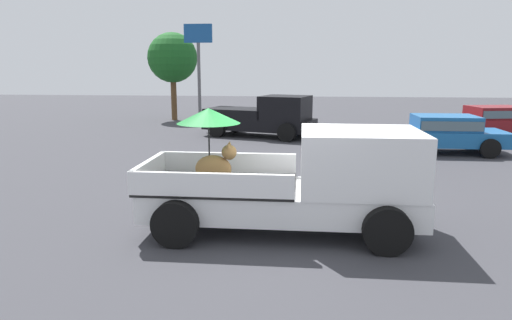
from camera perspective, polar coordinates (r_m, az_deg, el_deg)
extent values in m
plane|color=#38383D|center=(8.70, 3.14, -8.66)|extent=(80.00, 80.00, 0.00)
cylinder|color=black|center=(9.61, 13.92, -4.51)|extent=(0.80, 0.28, 0.80)
cylinder|color=black|center=(7.77, 16.02, -8.47)|extent=(0.80, 0.28, 0.80)
cylinder|color=black|center=(9.72, -6.99, -4.08)|extent=(0.80, 0.28, 0.80)
cylinder|color=black|center=(7.90, -10.03, -7.85)|extent=(0.80, 0.28, 0.80)
cube|color=white|center=(8.52, 3.18, -5.06)|extent=(5.01, 1.82, 0.50)
cube|color=white|center=(8.40, 12.84, -0.02)|extent=(2.11, 1.87, 1.08)
cube|color=#4C606B|center=(8.55, 19.55, 1.17)|extent=(0.07, 1.72, 0.64)
cube|color=black|center=(8.56, -4.52, -3.05)|extent=(2.81, 1.85, 0.06)
cube|color=white|center=(9.39, -3.59, -0.29)|extent=(2.80, 0.11, 0.40)
cube|color=white|center=(7.63, -5.73, -3.10)|extent=(2.80, 0.11, 0.40)
cube|color=white|center=(8.84, -13.20, -1.33)|extent=(0.11, 1.84, 0.40)
ellipsoid|color=olive|center=(8.53, -5.34, -1.11)|extent=(0.68, 0.32, 0.52)
sphere|color=olive|center=(8.42, -3.37, 0.97)|extent=(0.28, 0.28, 0.28)
cone|color=olive|center=(8.47, -3.30, 2.00)|extent=(0.09, 0.09, 0.12)
cone|color=olive|center=(8.31, -3.46, 1.82)|extent=(0.09, 0.09, 0.12)
cylinder|color=black|center=(8.57, -5.84, 1.05)|extent=(0.03, 0.03, 1.14)
cone|color=#19722D|center=(8.47, -5.94, 5.51)|extent=(1.18, 1.18, 0.28)
cylinder|color=black|center=(20.52, 5.56, 4.12)|extent=(0.80, 0.47, 0.76)
cylinder|color=black|center=(18.73, 3.85, 3.44)|extent=(0.80, 0.47, 0.76)
cylinder|color=black|center=(21.66, -2.58, 4.55)|extent=(0.80, 0.47, 0.76)
cylinder|color=black|center=(19.97, -4.90, 3.93)|extent=(0.80, 0.47, 0.76)
cube|color=black|center=(20.14, 0.40, 4.53)|extent=(5.12, 3.12, 0.50)
cube|color=black|center=(19.64, 3.67, 6.52)|extent=(2.34, 2.27, 1.00)
cube|color=black|center=(20.49, -2.20, 5.90)|extent=(3.11, 2.51, 0.40)
cylinder|color=black|center=(16.37, 18.31, 1.54)|extent=(0.66, 0.22, 0.66)
cylinder|color=black|center=(18.07, 17.12, 2.50)|extent=(0.66, 0.22, 0.66)
cylinder|color=black|center=(17.17, 27.14, 1.29)|extent=(0.66, 0.22, 0.66)
cylinder|color=black|center=(18.79, 25.22, 2.25)|extent=(0.66, 0.22, 0.66)
cube|color=#195999|center=(17.52, 22.06, 2.63)|extent=(4.30, 1.76, 0.52)
cube|color=#195999|center=(17.48, 22.49, 4.24)|extent=(2.10, 1.60, 0.56)
cube|color=#4C606B|center=(17.48, 22.49, 4.24)|extent=(2.04, 1.68, 0.32)
cylinder|color=black|center=(21.09, 25.38, 3.13)|extent=(0.69, 0.33, 0.66)
cylinder|color=black|center=(22.61, 23.19, 3.80)|extent=(0.69, 0.33, 0.66)
cylinder|color=black|center=(23.99, 28.92, 3.69)|extent=(0.69, 0.33, 0.66)
cube|color=maroon|center=(22.50, 27.32, 3.98)|extent=(4.54, 2.49, 0.52)
cube|color=maroon|center=(22.51, 27.65, 5.23)|extent=(2.35, 1.95, 0.56)
cube|color=#4C606B|center=(22.51, 27.65, 5.23)|extent=(2.31, 2.02, 0.32)
cylinder|color=#59595B|center=(23.47, -7.08, 9.20)|extent=(0.16, 0.16, 4.18)
cube|color=#194C8C|center=(23.51, -7.24, 15.39)|extent=(1.40, 0.12, 0.90)
cylinder|color=brown|center=(26.85, -10.19, 7.64)|extent=(0.32, 0.32, 2.55)
sphere|color=#19561E|center=(26.80, -10.37, 12.45)|extent=(2.79, 2.79, 2.79)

